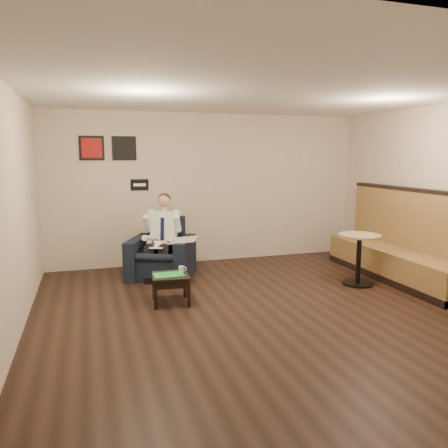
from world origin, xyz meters
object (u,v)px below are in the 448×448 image
object	(u,v)px
armchair	(161,248)
smartphone	(173,271)
seated_man	(159,239)
cafe_table	(359,260)
coffee_mug	(181,269)
green_folder	(169,275)
side_table	(171,289)
banquette	(396,235)

from	to	relation	value
armchair	smartphone	bearing A→B (deg)	-67.96
seated_man	smartphone	size ratio (longest dim) A/B	10.55
armchair	cafe_table	distance (m)	3.21
coffee_mug	smartphone	distance (m)	0.13
seated_man	cafe_table	bearing A→B (deg)	0.74
coffee_mug	smartphone	bearing A→B (deg)	157.10
armchair	smartphone	world-z (taller)	armchair
seated_man	green_folder	size ratio (longest dim) A/B	3.28
coffee_mug	cafe_table	bearing A→B (deg)	-2.04
armchair	smartphone	distance (m)	1.23
side_table	banquette	size ratio (longest dim) A/B	0.17
side_table	green_folder	distance (m)	0.21
seated_man	side_table	bearing A→B (deg)	-68.29
cafe_table	side_table	bearing A→B (deg)	179.83
side_table	banquette	xyz separation A→B (m)	(3.76, 0.09, 0.54)
green_folder	cafe_table	xyz separation A→B (m)	(3.02, 0.01, -0.01)
side_table	coffee_mug	world-z (taller)	coffee_mug
green_folder	coffee_mug	size ratio (longest dim) A/B	4.74
side_table	coffee_mug	size ratio (longest dim) A/B	5.79
seated_man	smartphone	bearing A→B (deg)	-65.51
seated_man	coffee_mug	world-z (taller)	seated_man
seated_man	side_table	xyz separation A→B (m)	(-0.05, -1.25, -0.46)
seated_man	green_folder	world-z (taller)	seated_man
banquette	armchair	bearing A→B (deg)	160.79
seated_man	green_folder	xyz separation A→B (m)	(-0.08, -1.27, -0.25)
smartphone	banquette	distance (m)	3.71
seated_man	coffee_mug	distance (m)	1.19
banquette	seated_man	bearing A→B (deg)	162.66
smartphone	cafe_table	distance (m)	2.94
smartphone	banquette	world-z (taller)	banquette
side_table	green_folder	bearing A→B (deg)	-152.11
coffee_mug	smartphone	size ratio (longest dim) A/B	0.68
coffee_mug	cafe_table	size ratio (longest dim) A/B	0.11
banquette	smartphone	bearing A→B (deg)	179.32
side_table	cafe_table	bearing A→B (deg)	-0.17
smartphone	side_table	bearing A→B (deg)	-97.35
seated_man	smartphone	world-z (taller)	seated_man
seated_man	banquette	size ratio (longest dim) A/B	0.46
green_folder	coffee_mug	world-z (taller)	coffee_mug
banquette	side_table	bearing A→B (deg)	-178.55
armchair	cafe_table	xyz separation A→B (m)	(2.89, -1.38, -0.08)
seated_man	banquette	distance (m)	3.89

